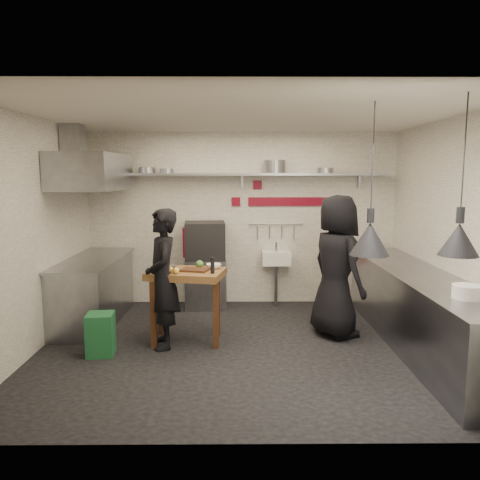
{
  "coord_description": "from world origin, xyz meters",
  "views": [
    {
      "loc": [
        -0.1,
        -5.54,
        2.11
      ],
      "look_at": [
        -0.05,
        0.3,
        1.3
      ],
      "focal_mm": 35.0,
      "sensor_mm": 36.0,
      "label": 1
    }
  ],
  "objects_px": {
    "combi_oven": "(205,240)",
    "chef_left": "(162,279)",
    "chef_right": "(337,266)",
    "green_bin": "(101,334)",
    "oven_stand": "(205,282)",
    "prep_table": "(187,306)"
  },
  "relations": [
    {
      "from": "combi_oven",
      "to": "chef_left",
      "type": "bearing_deg",
      "value": -107.91
    },
    {
      "from": "chef_left",
      "to": "chef_right",
      "type": "bearing_deg",
      "value": 86.88
    },
    {
      "from": "green_bin",
      "to": "chef_right",
      "type": "bearing_deg",
      "value": 12.93
    },
    {
      "from": "oven_stand",
      "to": "green_bin",
      "type": "relative_size",
      "value": 1.6
    },
    {
      "from": "chef_right",
      "to": "prep_table",
      "type": "bearing_deg",
      "value": 72.41
    },
    {
      "from": "green_bin",
      "to": "chef_right",
      "type": "xyz_separation_m",
      "value": [
        2.91,
        0.67,
        0.68
      ]
    },
    {
      "from": "chef_left",
      "to": "combi_oven",
      "type": "bearing_deg",
      "value": 153.1
    },
    {
      "from": "oven_stand",
      "to": "prep_table",
      "type": "xyz_separation_m",
      "value": [
        -0.13,
        -1.57,
        0.06
      ]
    },
    {
      "from": "oven_stand",
      "to": "combi_oven",
      "type": "height_order",
      "value": "combi_oven"
    },
    {
      "from": "oven_stand",
      "to": "chef_right",
      "type": "bearing_deg",
      "value": -41.48
    },
    {
      "from": "oven_stand",
      "to": "green_bin",
      "type": "height_order",
      "value": "oven_stand"
    },
    {
      "from": "chef_left",
      "to": "chef_right",
      "type": "relative_size",
      "value": 0.92
    },
    {
      "from": "oven_stand",
      "to": "chef_left",
      "type": "distance_m",
      "value": 1.87
    },
    {
      "from": "green_bin",
      "to": "chef_left",
      "type": "distance_m",
      "value": 0.96
    },
    {
      "from": "combi_oven",
      "to": "chef_left",
      "type": "height_order",
      "value": "chef_left"
    },
    {
      "from": "combi_oven",
      "to": "prep_table",
      "type": "distance_m",
      "value": 1.63
    },
    {
      "from": "green_bin",
      "to": "prep_table",
      "type": "bearing_deg",
      "value": 25.53
    },
    {
      "from": "prep_table",
      "to": "chef_right",
      "type": "xyz_separation_m",
      "value": [
        1.94,
        0.2,
        0.47
      ]
    },
    {
      "from": "green_bin",
      "to": "chef_right",
      "type": "distance_m",
      "value": 3.06
    },
    {
      "from": "prep_table",
      "to": "green_bin",
      "type": "bearing_deg",
      "value": -143.61
    },
    {
      "from": "combi_oven",
      "to": "chef_right",
      "type": "distance_m",
      "value": 2.23
    },
    {
      "from": "oven_stand",
      "to": "combi_oven",
      "type": "distance_m",
      "value": 0.69
    }
  ]
}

